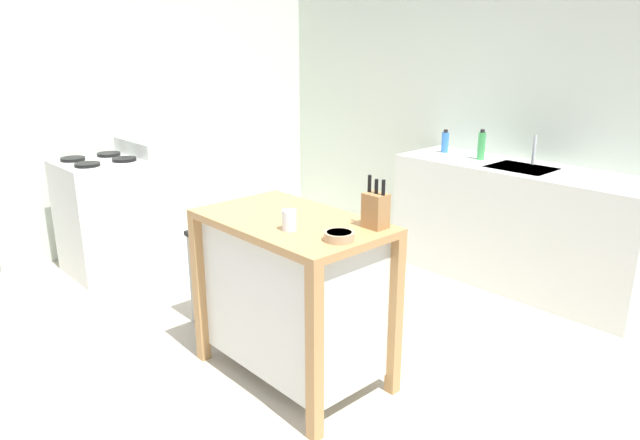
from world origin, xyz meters
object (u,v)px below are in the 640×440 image
bowl_stoneware_deep (339,236)px  bottle_dish_soap (481,145)px  trash_bin (221,280)px  bottle_spray_cleaner (445,142)px  stove (105,216)px  drinking_cup (289,220)px  knife_block (376,210)px  sink_faucet (534,150)px  kitchen_island (292,290)px

bowl_stoneware_deep → bottle_dish_soap: bottle_dish_soap is taller
trash_bin → bottle_spray_cleaner: 2.18m
bottle_dish_soap → stove: size_ratio=0.23×
stove → drinking_cup: bearing=-0.6°
bottle_spray_cleaner → bottle_dish_soap: size_ratio=0.81×
knife_block → sink_faucet: bearing=96.6°
drinking_cup → bottle_spray_cleaner: 2.35m
drinking_cup → bowl_stoneware_deep: bearing=14.9°
bottle_dish_soap → drinking_cup: bearing=-81.1°
bowl_stoneware_deep → drinking_cup: 0.28m
knife_block → bowl_stoneware_deep: knife_block is taller
kitchen_island → drinking_cup: (0.14, -0.12, 0.45)m
sink_faucet → bottle_dish_soap: bottle_dish_soap is taller
drinking_cup → stove: (-2.29, 0.02, -0.50)m
drinking_cup → sink_faucet: size_ratio=0.45×
bowl_stoneware_deep → stove: bearing=-179.0°
bottle_spray_cleaner → bottle_dish_soap: bottle_dish_soap is taller
bowl_stoneware_deep → bottle_spray_cleaner: size_ratio=0.75×
kitchen_island → bottle_spray_cleaner: size_ratio=5.45×
knife_block → bottle_spray_cleaner: (-0.96, 1.91, -0.01)m
stove → bottle_dish_soap: bearing=48.2°
bowl_stoneware_deep → bottle_spray_cleaner: 2.38m
bottle_dish_soap → stove: 2.96m
knife_block → drinking_cup: bearing=-127.4°
bowl_stoneware_deep → sink_faucet: 2.26m
knife_block → stove: size_ratio=0.25×
knife_block → trash_bin: bearing=-171.6°
kitchen_island → bottle_dish_soap: (-0.21, 2.07, 0.50)m
knife_block → stove: (-2.54, -0.30, -0.54)m
trash_bin → drinking_cup: bearing=-10.4°
sink_faucet → stove: bearing=-135.2°
bottle_spray_cleaner → stove: (-1.58, -2.21, -0.52)m
kitchen_island → drinking_cup: bearing=-42.6°
knife_block → kitchen_island: bearing=-152.1°
kitchen_island → knife_block: (0.39, 0.20, 0.49)m
kitchen_island → knife_block: 0.65m
bowl_stoneware_deep → stove: size_ratio=0.14×
bowl_stoneware_deep → drinking_cup: size_ratio=1.41×
drinking_cup → bottle_spray_cleaner: bearing=107.5°
drinking_cup → trash_bin: bearing=169.6°
drinking_cup → knife_block: bearing=52.6°
kitchen_island → stove: bearing=-177.3°
drinking_cup → kitchen_island: bearing=137.4°
bowl_stoneware_deep → bottle_dish_soap: bearing=106.0°
knife_block → bottle_dish_soap: 1.96m
bottle_spray_cleaner → stove: bearing=-125.5°
knife_block → trash_bin: knife_block is taller
sink_faucet → knife_block: bearing=-83.4°
drinking_cup → sink_faucet: sink_faucet is taller
drinking_cup → sink_faucet: bearing=89.5°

